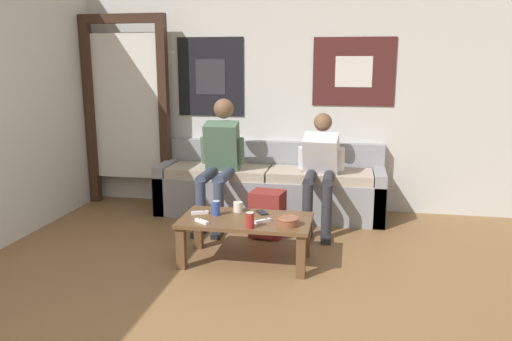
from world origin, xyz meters
The scene contains 15 objects.
wall_back centered at (0.00, 3.02, 1.28)m, with size 10.00×0.07×2.55m.
door_frame centered at (-1.50, 2.80, 1.20)m, with size 1.00×0.10×2.15m.
couch centered at (0.18, 2.68, 0.29)m, with size 2.44×0.66×0.76m.
coffee_table centered at (0.20, 1.30, 0.31)m, with size 1.07×0.57×0.38m.
person_seated_adult centered at (-0.29, 2.33, 0.69)m, with size 0.47×0.89×1.26m.
person_seated_teen centered at (0.74, 2.35, 0.62)m, with size 0.47×0.89×1.13m.
backpack centered at (0.27, 1.95, 0.21)m, with size 0.34×0.32×0.44m.
ceramic_bowl centered at (0.56, 1.19, 0.41)m, with size 0.18×0.18×0.07m.
pillar_candle centered at (0.10, 1.48, 0.42)m, with size 0.08×0.08×0.10m.
drink_can_blue centered at (-0.06, 1.34, 0.44)m, with size 0.07×0.07×0.12m.
drink_can_red centered at (0.28, 1.07, 0.44)m, with size 0.07×0.07×0.12m.
game_controller_near_left centered at (-0.20, 1.35, 0.39)m, with size 0.14×0.09×0.03m.
game_controller_near_right centered at (0.36, 1.22, 0.39)m, with size 0.13×0.13×0.03m.
game_controller_far_center centered at (-0.12, 1.13, 0.39)m, with size 0.14×0.11×0.03m.
cell_phone centered at (0.31, 1.47, 0.38)m, with size 0.13×0.15×0.01m.
Camera 1 is at (1.01, -2.53, 1.64)m, focal length 35.00 mm.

